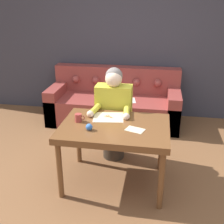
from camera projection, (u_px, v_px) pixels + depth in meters
name	position (u px, v px, depth m)	size (l,w,h in m)	color
ground_plane	(117.00, 187.00, 3.17)	(16.00, 16.00, 0.00)	brown
wall_back	(138.00, 41.00, 4.70)	(8.00, 0.06, 2.60)	#383842
dining_table	(115.00, 132.00, 3.02)	(1.16, 0.82, 0.72)	brown
couch	(114.00, 103.00, 4.75)	(2.15, 0.86, 0.89)	brown
person	(114.00, 114.00, 3.54)	(0.49, 0.56, 1.21)	#33281E
pattern_paper_main	(108.00, 117.00, 3.18)	(0.37, 0.33, 0.00)	beige
pattern_paper_offcut	(135.00, 130.00, 2.89)	(0.22, 0.18, 0.00)	beige
scissors	(110.00, 117.00, 3.18)	(0.22, 0.16, 0.01)	silver
mug	(79.00, 118.00, 3.06)	(0.11, 0.08, 0.09)	#9E3833
pin_cushion	(89.00, 127.00, 2.87)	(0.07, 0.07, 0.07)	#4C3828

